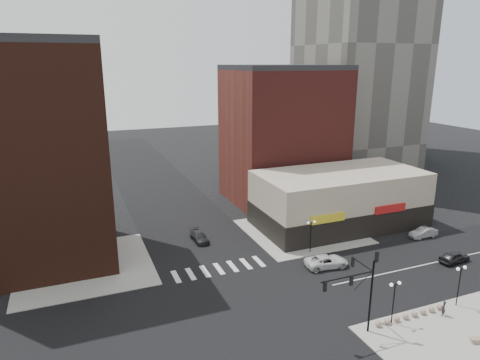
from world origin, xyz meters
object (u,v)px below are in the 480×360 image
white_suv (326,261)px  pedestrian (443,308)px  street_lamp_se_b (460,276)px  dark_sedan_north (199,237)px  street_lamp_ne (311,228)px  dark_sedan_east (454,257)px  silver_sedan (423,233)px  street_lamp_se_a (395,292)px  traffic_signal (360,282)px

white_suv → pedestrian: size_ratio=3.35×
street_lamp_se_b → dark_sedan_north: bearing=127.3°
street_lamp_se_b → pedestrian: (-2.68, -0.86, -2.41)m
street_lamp_ne → dark_sedan_east: street_lamp_ne is taller
white_suv → silver_sedan: size_ratio=1.27×
street_lamp_se_a → dark_sedan_north: (-10.88, 24.78, -2.68)m
silver_sedan → street_lamp_se_b: bearing=-34.8°
street_lamp_se_b → street_lamp_ne: 17.46m
street_lamp_se_a → silver_sedan: street_lamp_se_a is taller
dark_sedan_east → silver_sedan: (2.30, 7.26, -0.04)m
white_suv → silver_sedan: (17.23, 2.56, -0.05)m
traffic_signal → street_lamp_se_a: bearing=-2.6°
silver_sedan → pedestrian: pedestrian is taller
street_lamp_se_b → dark_sedan_east: size_ratio=1.01×
silver_sedan → dark_sedan_north: size_ratio=0.96×
street_lamp_se_a → pedestrian: size_ratio=2.72×
traffic_signal → street_lamp_ne: traffic_signal is taller
street_lamp_se_a → white_suv: bearing=86.3°
street_lamp_se_a → dark_sedan_east: 17.49m
traffic_signal → dark_sedan_north: (-7.12, 24.61, -4.35)m
silver_sedan → street_lamp_ne: bearing=-95.3°
dark_sedan_east → pedestrian: 13.17m
traffic_signal → pedestrian: (9.09, -1.03, -4.08)m
traffic_signal → street_lamp_se_b: traffic_signal is taller
street_lamp_se_b → silver_sedan: size_ratio=1.03×
street_lamp_se_a → silver_sedan: (18.00, 14.50, -2.63)m
street_lamp_se_a → pedestrian: bearing=-9.2°
street_lamp_ne → dark_sedan_north: (-11.88, 8.78, -2.68)m
traffic_signal → pedestrian: traffic_signal is taller
street_lamp_se_b → white_suv: street_lamp_se_b is taller
traffic_signal → street_lamp_se_b: bearing=-0.8°
street_lamp_se_b → dark_sedan_north: (-18.88, 24.78, -2.68)m
street_lamp_se_b → pedestrian: size_ratio=2.72×
street_lamp_ne → traffic_signal: bearing=-106.7°
street_lamp_se_b → silver_sedan: (10.00, 14.50, -2.63)m
traffic_signal → street_lamp_ne: 16.62m
silver_sedan → pedestrian: size_ratio=2.64×
dark_sedan_east → dark_sedan_north: (-26.59, 17.53, -0.09)m
traffic_signal → dark_sedan_east: size_ratio=1.89×
street_lamp_ne → white_suv: (-0.23, -4.06, -2.58)m
street_lamp_ne → dark_sedan_north: 15.01m
traffic_signal → silver_sedan: bearing=33.4°
traffic_signal → dark_sedan_north: traffic_signal is taller
white_suv → dark_sedan_east: 15.66m
dark_sedan_east → silver_sedan: bearing=-22.8°
street_lamp_se_b → street_lamp_ne: size_ratio=1.00×
dark_sedan_east → dark_sedan_north: 31.85m
silver_sedan → traffic_signal: bearing=-56.9°
dark_sedan_east → traffic_signal: bearing=104.7°
street_lamp_ne → pedestrian: 17.57m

